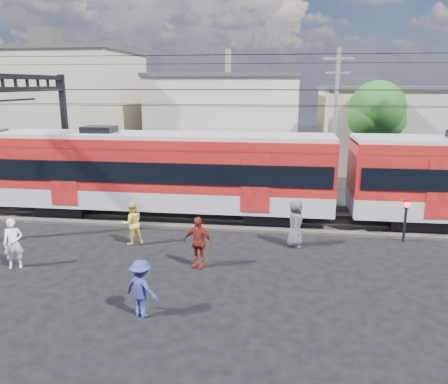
{
  "coord_description": "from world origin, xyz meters",
  "views": [
    {
      "loc": [
        2.89,
        -12.2,
        6.44
      ],
      "look_at": [
        0.59,
        5.0,
        2.15
      ],
      "focal_mm": 35.0,
      "sensor_mm": 36.0,
      "label": 1
    }
  ],
  "objects_px": {
    "pedestrian_c": "(141,288)",
    "crossing_signal": "(406,214)",
    "pedestrian_a": "(13,243)",
    "commuter_train": "(169,170)"
  },
  "relations": [
    {
      "from": "pedestrian_c",
      "to": "crossing_signal",
      "type": "relative_size",
      "value": 0.95
    },
    {
      "from": "pedestrian_c",
      "to": "pedestrian_a",
      "type": "bearing_deg",
      "value": -3.66
    },
    {
      "from": "commuter_train",
      "to": "pedestrian_a",
      "type": "relative_size",
      "value": 27.5
    },
    {
      "from": "pedestrian_a",
      "to": "crossing_signal",
      "type": "relative_size",
      "value": 1.02
    },
    {
      "from": "commuter_train",
      "to": "pedestrian_c",
      "type": "distance_m",
      "value": 9.59
    },
    {
      "from": "pedestrian_a",
      "to": "pedestrian_c",
      "type": "height_order",
      "value": "pedestrian_a"
    },
    {
      "from": "commuter_train",
      "to": "crossing_signal",
      "type": "height_order",
      "value": "commuter_train"
    },
    {
      "from": "pedestrian_a",
      "to": "commuter_train",
      "type": "bearing_deg",
      "value": 34.71
    },
    {
      "from": "crossing_signal",
      "to": "pedestrian_a",
      "type": "bearing_deg",
      "value": -162.47
    },
    {
      "from": "commuter_train",
      "to": "crossing_signal",
      "type": "relative_size",
      "value": 28.17
    }
  ]
}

